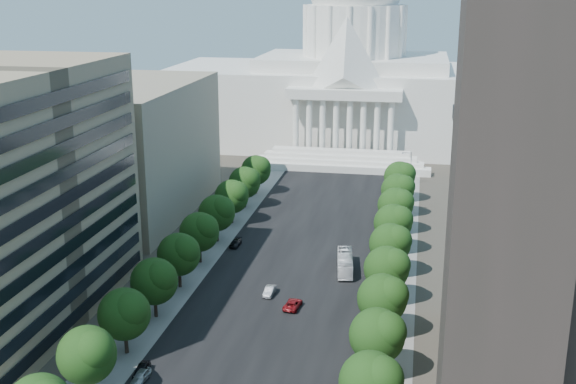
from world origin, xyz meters
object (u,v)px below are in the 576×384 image
Objects in this scene: car_dark_b at (236,243)px; car_silver at (270,291)px; car_red at (293,304)px; car_parked at (141,377)px; city_bus at (345,263)px; car_dark_a at (142,370)px.

car_silver is at bearing -60.34° from car_dark_b.
car_parked reaches higher than car_red.
city_bus is at bearing 51.42° from car_silver.
car_red is 1.16× the size of car_parked.
car_dark_b is (-11.74, 22.11, -0.06)m from car_silver.
city_bus is at bearing 55.81° from car_dark_a.
car_dark_a is 1.04× the size of car_silver.
city_bus is (22.85, 43.86, 0.88)m from car_parked.
car_silver reaches higher than car_dark_b.
city_bus is (11.59, 13.19, 0.91)m from car_silver.
car_dark_a is 31.46m from car_silver.
car_red is at bearing -39.92° from car_silver.
car_silver is 25.03m from car_dark_b.
car_dark_b is (0.00, 51.29, -0.12)m from car_dark_a.
car_dark_a is 1.57m from car_parked.
car_parked is at bearing -107.45° from car_silver.
car_dark_b is at bearing 84.65° from car_dark_a.
city_bus is (23.33, 42.37, 0.86)m from car_dark_a.
city_bus is at bearing -19.24° from car_dark_b.
car_parked reaches higher than car_silver.
car_red is 18.93m from city_bus.
car_dark_a is at bearing -125.84° from city_bus.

